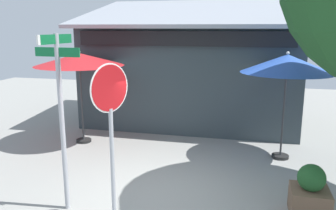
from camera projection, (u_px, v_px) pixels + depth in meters
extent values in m
cube|color=gray|center=(159.00, 194.00, 7.24)|extent=(28.00, 28.00, 0.10)
cube|color=#333D42|center=(193.00, 74.00, 12.61)|extent=(7.10, 4.28, 3.38)
cube|color=#999EA8|center=(194.00, 12.00, 11.98)|extent=(7.60, 4.90, 1.13)
cube|color=black|center=(182.00, 39.00, 10.24)|extent=(6.50, 0.16, 0.44)
cylinder|color=#A8AAB2|center=(62.00, 126.00, 6.24)|extent=(0.09, 0.09, 3.27)
cube|color=#116B38|center=(56.00, 39.00, 5.90)|extent=(0.09, 0.88, 0.16)
cube|color=#116B38|center=(57.00, 52.00, 5.95)|extent=(0.88, 0.09, 0.16)
cube|color=white|center=(38.00, 40.00, 5.46)|extent=(0.04, 0.06, 0.16)
cylinder|color=#A8AAB2|center=(113.00, 169.00, 5.80)|extent=(0.07, 0.07, 2.08)
cylinder|color=white|center=(110.00, 88.00, 5.50)|extent=(0.34, 0.73, 0.80)
cylinder|color=red|center=(110.00, 88.00, 5.50)|extent=(0.33, 0.69, 0.75)
cylinder|color=black|center=(84.00, 140.00, 10.39)|extent=(0.44, 0.44, 0.08)
cylinder|color=#333335|center=(82.00, 104.00, 10.14)|extent=(0.05, 0.05, 2.34)
cone|color=#B21E23|center=(79.00, 59.00, 9.86)|extent=(2.55, 2.55, 0.36)
sphere|color=silver|center=(79.00, 52.00, 9.81)|extent=(0.08, 0.08, 0.08)
cylinder|color=black|center=(280.00, 156.00, 9.12)|extent=(0.44, 0.44, 0.08)
cylinder|color=#333335|center=(283.00, 115.00, 8.87)|extent=(0.05, 0.05, 2.31)
cone|color=#2D56B7|center=(287.00, 64.00, 8.58)|extent=(2.29, 2.29, 0.46)
sphere|color=silver|center=(288.00, 53.00, 8.52)|extent=(0.08, 0.08, 0.08)
cube|color=brown|center=(309.00, 202.00, 6.30)|extent=(0.67, 0.67, 0.51)
sphere|color=#1E4C23|center=(312.00, 178.00, 6.20)|extent=(0.50, 0.50, 0.50)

